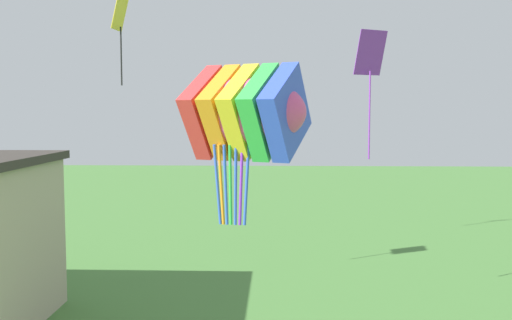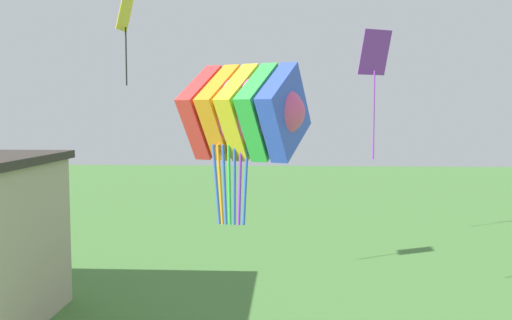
{
  "view_description": "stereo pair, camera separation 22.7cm",
  "coord_description": "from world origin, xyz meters",
  "views": [
    {
      "loc": [
        0.41,
        -3.57,
        6.0
      ],
      "look_at": [
        0.0,
        7.86,
        5.04
      ],
      "focal_mm": 40.0,
      "sensor_mm": 36.0,
      "label": 1
    },
    {
      "loc": [
        0.64,
        -3.56,
        6.0
      ],
      "look_at": [
        0.0,
        7.86,
        5.04
      ],
      "focal_mm": 40.0,
      "sensor_mm": 36.0,
      "label": 2
    }
  ],
  "objects": [
    {
      "name": "kite_purple_streamer",
      "position": [
        3.24,
        13.93,
        7.41
      ],
      "size": [
        1.04,
        0.8,
        3.88
      ],
      "color": "purple"
    },
    {
      "name": "kite_rainbow_parafoil",
      "position": [
        -0.15,
        6.95,
        6.0
      ],
      "size": [
        2.84,
        2.55,
        2.99
      ],
      "color": "#E54C8C"
    },
    {
      "name": "kite_yellow_diamond",
      "position": [
        -4.53,
        14.56,
        8.93
      ],
      "size": [
        0.4,
        0.9,
        2.92
      ],
      "color": "yellow"
    }
  ]
}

